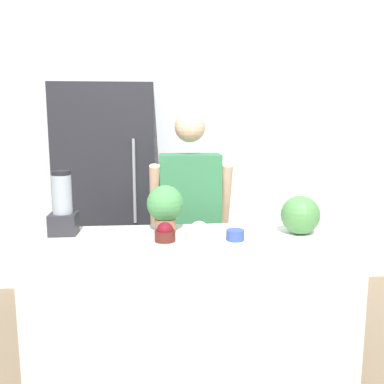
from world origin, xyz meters
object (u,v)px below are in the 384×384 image
refrigerator (109,197)px  watermelon (300,215)px  bowl_small_blue (235,235)px  potted_plant (165,206)px  blender (63,208)px  person (190,225)px  bowl_cream (199,234)px  bowl_cherries (165,233)px

refrigerator → watermelon: 1.75m
bowl_small_blue → potted_plant: potted_plant is taller
blender → person: bearing=33.4°
bowl_small_blue → bowl_cream: bearing=-168.3°
bowl_cream → bowl_small_blue: size_ratio=1.49×
watermelon → bowl_cream: watermelon is taller
bowl_cherries → potted_plant: size_ratio=0.41×
bowl_cherries → bowl_small_blue: (0.38, -0.01, -0.02)m
bowl_cherries → bowl_small_blue: bowl_cherries is taller
bowl_cream → watermelon: bearing=8.4°
person → bowl_small_blue: bearing=-75.2°
bowl_cherries → watermelon: bearing=2.3°
watermelon → bowl_small_blue: size_ratio=2.21×
watermelon → blender: size_ratio=0.59×
potted_plant → refrigerator: bearing=111.5°
bowl_cherries → potted_plant: bearing=88.1°
bowl_cherries → potted_plant: (0.01, 0.19, 0.11)m
watermelon → potted_plant: bearing=167.9°
person → refrigerator: bearing=135.4°
refrigerator → bowl_small_blue: bearing=-58.5°
bowl_cream → blender: bearing=161.7°
watermelon → bowl_cream: size_ratio=1.48×
bowl_cherries → bowl_cream: 0.19m
bowl_cherries → bowl_cream: bowl_cream is taller
watermelon → bowl_cherries: 0.75m
refrigerator → potted_plant: 1.22m
refrigerator → bowl_cream: 1.50m
blender → bowl_cherries: bearing=-18.7°
watermelon → bowl_cream: 0.58m
bowl_small_blue → potted_plant: size_ratio=0.36×
watermelon → bowl_cream: bearing=-171.6°
potted_plant → blender: bearing=179.7°
person → bowl_cherries: (-0.19, -0.70, 0.13)m
person → blender: person is taller
refrigerator → bowl_small_blue: 1.56m
bowl_cherries → bowl_small_blue: 0.38m
blender → refrigerator: bearing=83.1°
person → potted_plant: bearing=-110.1°
watermelon → potted_plant: (-0.74, 0.16, 0.03)m
refrigerator → watermelon: refrigerator is taller
bowl_small_blue → blender: 0.98m
bowl_small_blue → blender: size_ratio=0.27×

